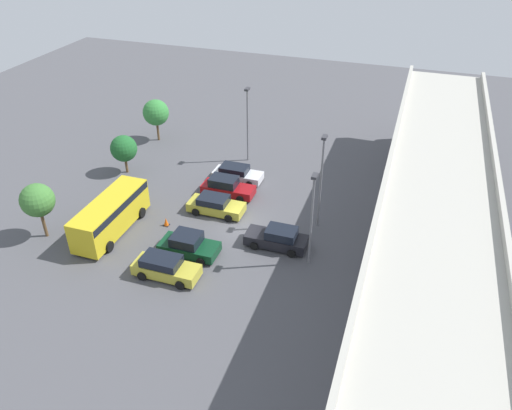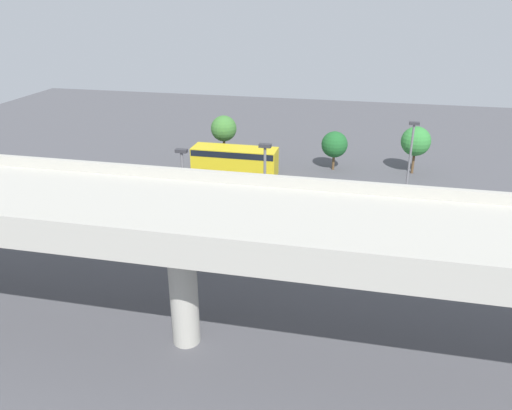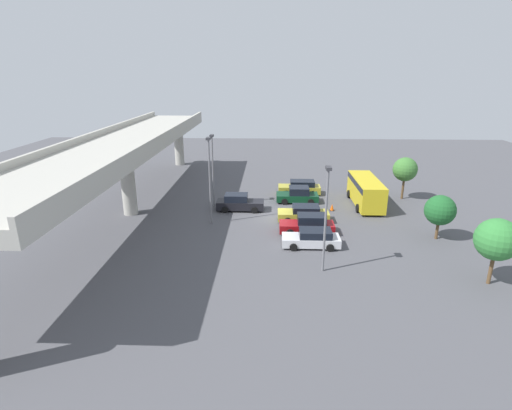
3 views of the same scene
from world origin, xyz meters
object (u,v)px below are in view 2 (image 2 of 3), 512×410
object	(u,v)px
parked_car_3	(217,232)
parked_car_5	(173,191)
lamp_post_by_overpass	(265,196)
tree_front_right	(224,129)
parked_car_2	(275,201)
lamp_post_near_aisle	(184,196)
tree_front_left	(416,141)
lamp_post_mid_lot	(409,163)
shuttle_bus	(235,160)
traffic_cone	(246,189)
parked_car_0	(348,207)
parked_car_4	(204,196)
parked_car_1	(313,203)
tree_front_centre	(334,145)

from	to	relation	value
parked_car_3	parked_car_5	bearing A→B (deg)	41.72
lamp_post_by_overpass	tree_front_right	world-z (taller)	lamp_post_by_overpass
parked_car_5	parked_car_3	bearing A→B (deg)	41.72
parked_car_2	lamp_post_near_aisle	xyz separation A→B (m)	(4.02, 8.87, 3.62)
lamp_post_by_overpass	tree_front_left	distance (m)	22.12
lamp_post_mid_lot	lamp_post_by_overpass	world-z (taller)	lamp_post_by_overpass
shuttle_bus	traffic_cone	world-z (taller)	shuttle_bus
parked_car_5	shuttle_bus	bearing A→B (deg)	151.04
parked_car_0	traffic_cone	bearing A→B (deg)	-107.96
tree_front_right	shuttle_bus	bearing A→B (deg)	116.83
parked_car_4	lamp_post_mid_lot	size ratio (longest dim) A/B	0.59
parked_car_1	tree_front_right	world-z (taller)	tree_front_right
lamp_post_near_aisle	tree_front_left	bearing A→B (deg)	-126.98
parked_car_3	parked_car_5	world-z (taller)	parked_car_3
lamp_post_by_overpass	tree_front_right	size ratio (longest dim) A/B	1.72
tree_front_left	parked_car_1	bearing A→B (deg)	53.56
parked_car_4	tree_front_centre	bearing A→B (deg)	139.00
lamp_post_mid_lot	tree_front_right	size ratio (longest dim) A/B	1.62
tree_front_right	traffic_cone	distance (m)	9.63
shuttle_bus	parked_car_1	bearing A→B (deg)	140.41
parked_car_2	tree_front_left	world-z (taller)	tree_front_left
parked_car_0	lamp_post_mid_lot	xyz separation A→B (m)	(-4.07, -0.37, 3.69)
parked_car_5	lamp_post_near_aisle	size ratio (longest dim) A/B	0.64
traffic_cone	parked_car_3	bearing A→B (deg)	91.19
parked_car_0	parked_car_3	distance (m)	10.62
traffic_cone	tree_front_right	bearing A→B (deg)	-62.60
parked_car_4	tree_front_right	world-z (taller)	tree_front_right
tree_front_left	parked_car_2	bearing A→B (deg)	45.26
lamp_post_near_aisle	lamp_post_mid_lot	xyz separation A→B (m)	(-13.73, -9.45, 0.04)
shuttle_bus	tree_front_left	xyz separation A→B (m)	(-16.02, -4.49, 1.46)
lamp_post_mid_lot	tree_front_right	world-z (taller)	lamp_post_mid_lot
parked_car_5	tree_front_right	xyz separation A→B (m)	(-1.29, -10.95, 2.49)
parked_car_5	traffic_cone	size ratio (longest dim) A/B	6.64
parked_car_3	parked_car_4	bearing A→B (deg)	25.65
parked_car_0	lamp_post_mid_lot	size ratio (longest dim) A/B	0.61
tree_front_right	tree_front_left	bearing A→B (deg)	179.94
parked_car_2	lamp_post_by_overpass	size ratio (longest dim) A/B	0.60
parked_car_4	lamp_post_mid_lot	bearing A→B (deg)	92.98
parked_car_0	parked_car_4	distance (m)	11.34
parked_car_1	parked_car_3	size ratio (longest dim) A/B	0.99
parked_car_2	shuttle_bus	bearing A→B (deg)	-143.32
shuttle_bus	traffic_cone	bearing A→B (deg)	118.10
parked_car_3	lamp_post_by_overpass	world-z (taller)	lamp_post_by_overpass
parked_car_0	parked_car_4	world-z (taller)	parked_car_4
parked_car_2	tree_front_centre	world-z (taller)	tree_front_centre
tree_front_centre	traffic_cone	world-z (taller)	tree_front_centre
parked_car_1	lamp_post_by_overpass	distance (m)	9.60
parked_car_1	lamp_post_near_aisle	bearing A→B (deg)	-37.64
parked_car_3	lamp_post_mid_lot	bearing A→B (deg)	-61.66
parked_car_5	lamp_post_mid_lot	bearing A→B (deg)	91.15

